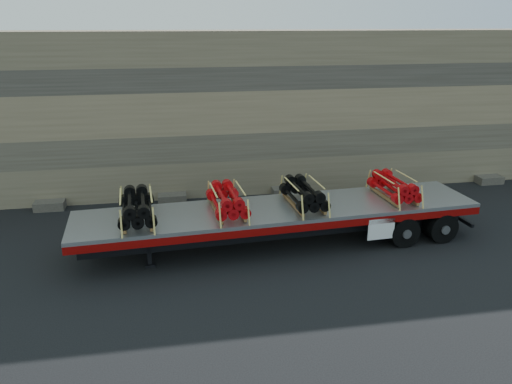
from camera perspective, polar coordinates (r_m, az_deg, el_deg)
ground at (r=17.67m, az=0.58°, el=-5.76°), size 120.00×120.00×0.00m
rock_wall at (r=22.79m, az=-2.45°, el=9.16°), size 44.00×3.00×7.00m
trailer at (r=17.27m, az=2.67°, el=-3.89°), size 13.92×3.52×1.38m
bundle_front at (r=16.25m, az=-13.47°, el=-1.79°), size 1.29×2.35×0.81m
bundle_midfront at (r=16.48m, az=-3.31°, el=-1.02°), size 1.24×2.27×0.78m
bundle_midrear at (r=17.13m, az=5.47°, el=-0.29°), size 1.24×2.27×0.78m
bundle_rear at (r=18.49m, az=15.48°, el=0.51°), size 1.20×2.19×0.76m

